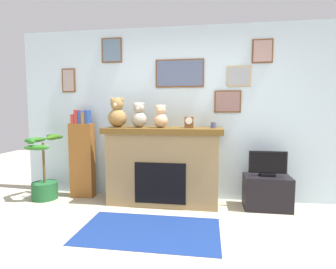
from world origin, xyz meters
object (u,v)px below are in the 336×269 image
(television, at_px, (268,164))
(teddy_bear_cream, at_px, (161,117))
(fireplace, at_px, (163,165))
(mantel_clock, at_px, (189,122))
(teddy_bear_grey, at_px, (139,116))
(candle_jar, at_px, (213,125))
(bookshelf, at_px, (82,157))
(potted_plant, at_px, (44,176))
(tv_stand, at_px, (267,192))
(teddy_bear_brown, at_px, (117,114))

(television, bearing_deg, teddy_bear_cream, 179.72)
(fireplace, xyz_separation_m, mantel_clock, (0.37, -0.02, 0.63))
(fireplace, distance_m, teddy_bear_cream, 0.70)
(teddy_bear_grey, bearing_deg, candle_jar, 0.02)
(television, distance_m, teddy_bear_cream, 1.62)
(bookshelf, distance_m, mantel_clock, 1.76)
(bookshelf, height_order, mantel_clock, bookshelf)
(television, xyz_separation_m, teddy_bear_grey, (-1.81, 0.01, 0.65))
(teddy_bear_grey, bearing_deg, television, -0.23)
(potted_plant, xyz_separation_m, tv_stand, (3.28, 0.10, -0.12))
(television, distance_m, teddy_bear_brown, 2.24)
(tv_stand, distance_m, teddy_bear_grey, 2.09)
(fireplace, relative_size, candle_jar, 20.21)
(candle_jar, relative_size, teddy_bear_cream, 0.25)
(teddy_bear_brown, bearing_deg, potted_plant, -174.87)
(candle_jar, relative_size, teddy_bear_grey, 0.23)
(bookshelf, height_order, teddy_bear_cream, teddy_bear_cream)
(mantel_clock, bearing_deg, teddy_bear_brown, 179.95)
(tv_stand, distance_m, mantel_clock, 1.44)
(television, height_order, teddy_bear_brown, teddy_bear_brown)
(fireplace, distance_m, television, 1.45)
(candle_jar, bearing_deg, potted_plant, -177.67)
(potted_plant, relative_size, teddy_bear_grey, 2.73)
(mantel_clock, bearing_deg, tv_stand, -0.26)
(teddy_bear_brown, bearing_deg, teddy_bear_grey, 0.02)
(teddy_bear_grey, bearing_deg, fireplace, 2.93)
(fireplace, height_order, tv_stand, fireplace)
(fireplace, bearing_deg, bookshelf, 176.65)
(potted_plant, bearing_deg, teddy_bear_brown, 5.13)
(candle_jar, bearing_deg, fireplace, 178.57)
(mantel_clock, relative_size, teddy_bear_cream, 0.48)
(tv_stand, height_order, mantel_clock, mantel_clock)
(candle_jar, height_order, teddy_bear_cream, teddy_bear_cream)
(television, height_order, candle_jar, candle_jar)
(fireplace, height_order, mantel_clock, mantel_clock)
(potted_plant, relative_size, mantel_clock, 6.33)
(potted_plant, relative_size, candle_jar, 11.92)
(bookshelf, distance_m, tv_stand, 2.78)
(tv_stand, xyz_separation_m, teddy_bear_brown, (-2.13, 0.01, 1.07))
(teddy_bear_cream, bearing_deg, bookshelf, 175.73)
(television, bearing_deg, candle_jar, 179.40)
(potted_plant, xyz_separation_m, teddy_bear_grey, (1.47, 0.10, 0.92))
(television, relative_size, candle_jar, 6.03)
(bookshelf, xyz_separation_m, television, (2.75, -0.10, -0.01))
(teddy_bear_brown, bearing_deg, teddy_bear_cream, 0.01)
(fireplace, height_order, potted_plant, fireplace)
(potted_plant, height_order, teddy_bear_grey, teddy_bear_grey)
(bookshelf, height_order, teddy_bear_grey, teddy_bear_grey)
(potted_plant, relative_size, television, 1.98)
(television, bearing_deg, teddy_bear_grey, 179.77)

